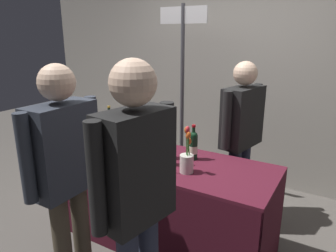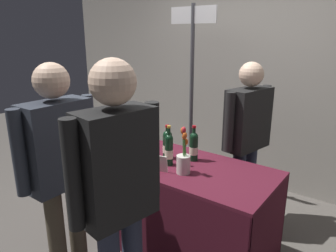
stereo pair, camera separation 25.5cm
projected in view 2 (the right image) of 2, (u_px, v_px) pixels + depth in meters
ground_plane at (168, 240)px, 2.86m from camera, size 12.00×12.00×0.00m
back_partition at (250, 84)px, 3.79m from camera, size 5.88×0.12×2.45m
tasting_table at (168, 186)px, 2.70m from camera, size 1.79×0.74×0.79m
featured_wine_bottle at (117, 124)px, 3.16m from camera, size 0.07×0.07×0.35m
display_bottle_0 at (194, 146)px, 2.60m from camera, size 0.07×0.07×0.30m
display_bottle_1 at (169, 149)px, 2.50m from camera, size 0.07×0.07×0.33m
display_bottle_2 at (116, 140)px, 2.73m from camera, size 0.07×0.07×0.33m
display_bottle_3 at (135, 147)px, 2.49m from camera, size 0.08×0.08×0.34m
display_bottle_4 at (167, 144)px, 2.64m from camera, size 0.08×0.08×0.29m
display_bottle_5 at (134, 129)px, 3.06m from camera, size 0.07×0.07×0.31m
wine_glass_near_vendor at (146, 146)px, 2.67m from camera, size 0.07×0.07×0.14m
wine_glass_mid at (152, 153)px, 2.53m from camera, size 0.08×0.08×0.13m
flower_vase at (184, 160)px, 2.36m from camera, size 0.11×0.11×0.38m
brochure_stand at (158, 163)px, 2.40m from camera, size 0.15×0.06×0.13m
vendor_presenter at (247, 131)px, 2.87m from camera, size 0.30×0.62×1.58m
taster_foreground_right at (60, 162)px, 2.08m from camera, size 0.23×0.61×1.65m
taster_foreground_left at (118, 188)px, 1.66m from camera, size 0.27×0.57×1.70m
booth_signpost at (192, 81)px, 3.42m from camera, size 0.55×0.04×2.11m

